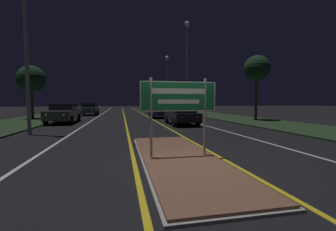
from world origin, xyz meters
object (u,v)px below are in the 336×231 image
Objects in this scene: car_receding_1 at (160,110)px; streetlight_right_near at (187,51)px; highway_sign at (179,100)px; car_approaching_1 at (90,109)px; car_receding_3 at (162,106)px; warning_sign at (199,103)px; streetlight_left_near at (25,16)px; streetlight_right_far at (167,72)px; car_receding_0 at (181,115)px; car_receding_2 at (174,108)px; car_approaching_0 at (64,113)px.

streetlight_right_near is at bearing 37.46° from car_receding_1.
highway_sign is 0.51× the size of car_approaching_1.
car_receding_3 is at bearing 80.53° from highway_sign.
highway_sign is 0.93× the size of warning_sign.
streetlight_left_near is 2.41× the size of car_receding_3.
warning_sign is at bearing -71.37° from streetlight_right_far.
car_receding_0 is at bearing -97.04° from car_receding_3.
car_receding_3 is (-0.24, 8.30, 0.05)m from car_receding_2.
highway_sign is 0.24× the size of streetlight_right_far.
streetlight_right_near is 2.57× the size of car_receding_2.
car_receding_0 is 0.95× the size of car_receding_2.
highway_sign reaches higher than car_receding_0.
streetlight_right_near is 11.77m from streetlight_right_far.
car_receding_0 is 0.99× the size of car_receding_1.
streetlight_left_near is 8.28m from car_approaching_0.
streetlight_right_far is 10.11m from warning_sign.
car_receding_3 is at bearing 78.96° from car_receding_1.
car_approaching_0 reaches higher than car_approaching_1.
highway_sign is at bearing -76.70° from car_approaching_1.
car_approaching_0 reaches higher than car_receding_1.
car_receding_2 is at bearing 13.11° from car_approaching_1.
streetlight_left_near is at bearing -90.96° from car_approaching_0.
warning_sign reaches higher than car_approaching_1.
streetlight_right_far is at bearing 90.15° from streetlight_right_near.
car_receding_1 is 1.71× the size of warning_sign.
car_receding_2 is 1.78× the size of warning_sign.
streetlight_left_near reaches higher than car_receding_1.
car_receding_3 is (3.41, 17.50, 0.05)m from car_receding_1.
streetlight_right_near is 2.50× the size of car_approaching_1.
streetlight_right_near reaches higher than car_receding_2.
warning_sign is at bearing 65.69° from car_receding_0.
car_approaching_1 is (-5.52, 23.36, -0.94)m from highway_sign.
car_receding_3 is at bearing 105.88° from warning_sign.
car_approaching_0 reaches higher than car_receding_2.
streetlight_right_near is 4.57× the size of warning_sign.
streetlight_right_near is at bearing -88.40° from car_receding_3.
highway_sign is at bearing -105.71° from car_receding_0.
streetlight_left_near is 2.21× the size of car_approaching_1.
highway_sign is 24.88m from warning_sign.
car_receding_3 is 0.87× the size of car_approaching_0.
streetlight_right_far is at bearing -82.49° from car_receding_3.
highway_sign is 0.55× the size of car_receding_3.
highway_sign reaches higher than car_receding_1.
car_receding_1 is 10.20m from car_approaching_1.
car_receding_1 is 9.90m from car_receding_2.
streetlight_right_near is at bearing 72.75° from highway_sign.
streetlight_left_near is at bearing -132.37° from streetlight_right_near.
car_receding_1 is 0.89× the size of car_approaching_0.
car_approaching_1 is at bearing 162.85° from streetlight_right_near.
car_receding_2 is (5.97, 26.03, -0.95)m from highway_sign.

